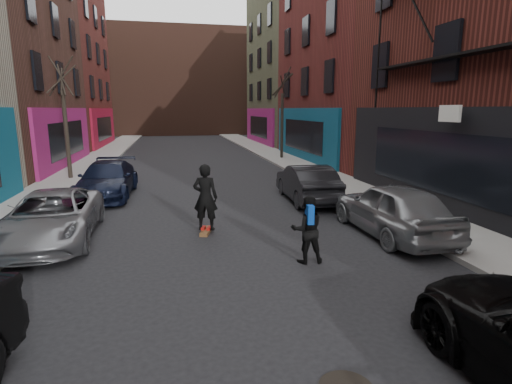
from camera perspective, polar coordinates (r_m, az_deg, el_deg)
name	(u,v)px	position (r m, az deg, el deg)	size (l,w,h in m)	color
sidewalk_left	(107,153)	(33.35, -20.51, 5.22)	(2.50, 84.00, 0.13)	gray
sidewalk_right	(263,150)	(33.81, 1.02, 6.04)	(2.50, 84.00, 0.13)	gray
buildings_right	(466,16)	(24.33, 27.81, 21.31)	(12.00, 56.00, 16.00)	#47251E
building_far	(179,83)	(58.92, -11.00, 15.02)	(40.00, 10.00, 14.00)	#47281E
tree_left_far	(64,110)	(21.38, -25.71, 10.48)	(2.00, 2.00, 6.50)	black
tree_right_far	(282,108)	(27.81, 3.76, 11.93)	(2.00, 2.00, 6.80)	black
parked_left_far	(52,217)	(11.81, -27.18, -3.18)	(2.16, 4.68, 1.30)	gray
parked_left_end	(107,179)	(16.89, -20.47, 1.69)	(1.94, 4.78, 1.39)	black
parked_right_far	(393,209)	(11.57, 18.93, -2.29)	(1.77, 4.39, 1.50)	gray
parked_right_end	(307,183)	(15.19, 7.26, 1.30)	(1.48, 4.24, 1.40)	black
skateboard	(206,231)	(11.41, -7.12, -5.56)	(0.22, 0.80, 0.10)	brown
skateboarder	(205,197)	(11.16, -7.25, -0.74)	(0.68, 0.45, 1.87)	black
pedestrian	(307,229)	(9.09, 7.31, -5.29)	(0.79, 0.66, 1.54)	black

